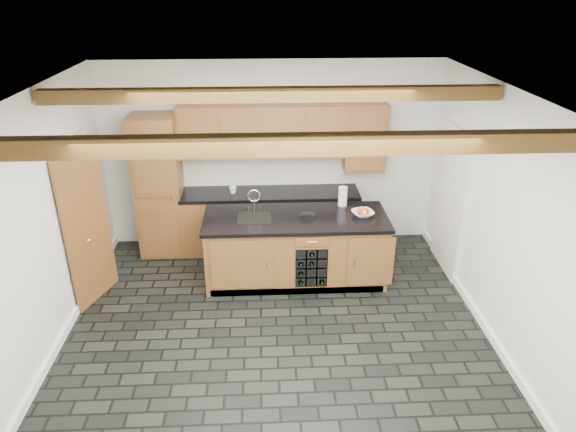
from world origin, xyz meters
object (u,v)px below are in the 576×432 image
island (296,248)px  paper_towel (343,196)px  kitchen_scale (307,215)px  fruit_bowl (363,213)px

island → paper_towel: 0.97m
kitchen_scale → fruit_bowl: (0.75, 0.01, 0.01)m
fruit_bowl → paper_towel: paper_towel is taller
island → fruit_bowl: bearing=0.3°
island → kitchen_scale: size_ratio=11.55×
island → fruit_bowl: (0.89, 0.00, 0.50)m
kitchen_scale → fruit_bowl: fruit_bowl is taller
kitchen_scale → paper_towel: size_ratio=0.79×
fruit_bowl → paper_towel: size_ratio=1.05×
paper_towel → fruit_bowl: bearing=-58.8°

